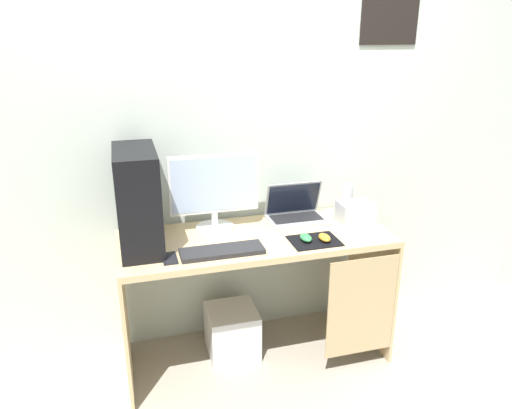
{
  "coord_description": "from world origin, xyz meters",
  "views": [
    {
      "loc": [
        -0.66,
        -2.32,
        1.83
      ],
      "look_at": [
        0.0,
        0.0,
        0.95
      ],
      "focal_mm": 33.91,
      "sensor_mm": 36.0,
      "label": 1
    }
  ],
  "objects": [
    {
      "name": "monitor",
      "position": [
        -0.2,
        0.15,
        0.99
      ],
      "size": [
        0.49,
        0.21,
        0.43
      ],
      "color": "white",
      "rests_on": "desk"
    },
    {
      "name": "speaker",
      "position": [
        0.64,
        0.21,
        0.86
      ],
      "size": [
        0.07,
        0.07,
        0.18
      ],
      "primitive_type": "cylinder",
      "color": "silver",
      "rests_on": "desk"
    },
    {
      "name": "wall_back",
      "position": [
        0.0,
        0.33,
        1.3
      ],
      "size": [
        4.0,
        0.05,
        2.6
      ],
      "color": "beige",
      "rests_on": "ground_plane"
    },
    {
      "name": "projector",
      "position": [
        0.62,
        0.05,
        0.83
      ],
      "size": [
        0.2,
        0.14,
        0.12
      ],
      "primitive_type": "cube",
      "color": "#B7BCC6",
      "rests_on": "desk"
    },
    {
      "name": "mousepad",
      "position": [
        0.28,
        -0.16,
        0.77
      ],
      "size": [
        0.26,
        0.2,
        0.0
      ],
      "primitive_type": "cube",
      "color": "black",
      "rests_on": "desk"
    },
    {
      "name": "laptop",
      "position": [
        0.29,
        0.17,
        0.81
      ],
      "size": [
        0.33,
        0.23,
        0.22
      ],
      "color": "#9EA3A8",
      "rests_on": "desk"
    },
    {
      "name": "desk",
      "position": [
        0.02,
        -0.01,
        0.61
      ],
      "size": [
        1.47,
        0.59,
        0.77
      ],
      "color": "tan",
      "rests_on": "ground_plane"
    },
    {
      "name": "mouse_left",
      "position": [
        0.23,
        -0.15,
        0.79
      ],
      "size": [
        0.06,
        0.1,
        0.03
      ],
      "primitive_type": "ellipsoid",
      "color": "#338C4C",
      "rests_on": "mousepad"
    },
    {
      "name": "keyboard",
      "position": [
        -0.22,
        -0.17,
        0.78
      ],
      "size": [
        0.42,
        0.14,
        0.02
      ],
      "primitive_type": "cube",
      "color": "#232326",
      "rests_on": "desk"
    },
    {
      "name": "mouse_right",
      "position": [
        0.33,
        -0.17,
        0.79
      ],
      "size": [
        0.06,
        0.1,
        0.03
      ],
      "primitive_type": "ellipsoid",
      "color": "orange",
      "rests_on": "mousepad"
    },
    {
      "name": "subwoofer",
      "position": [
        -0.13,
        0.06,
        0.14
      ],
      "size": [
        0.29,
        0.29,
        0.29
      ],
      "primitive_type": "cube",
      "color": "silver",
      "rests_on": "ground_plane"
    },
    {
      "name": "cell_phone",
      "position": [
        -0.48,
        -0.16,
        0.77
      ],
      "size": [
        0.07,
        0.13,
        0.01
      ],
      "primitive_type": "cube",
      "color": "black",
      "rests_on": "desk"
    },
    {
      "name": "pc_tower",
      "position": [
        -0.61,
        0.03,
        1.02
      ],
      "size": [
        0.21,
        0.45,
        0.51
      ],
      "primitive_type": "cube",
      "color": "black",
      "rests_on": "desk"
    },
    {
      "name": "ground_plane",
      "position": [
        0.0,
        0.0,
        0.0
      ],
      "size": [
        8.0,
        8.0,
        0.0
      ],
      "primitive_type": "plane",
      "color": "#9E9384"
    }
  ]
}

